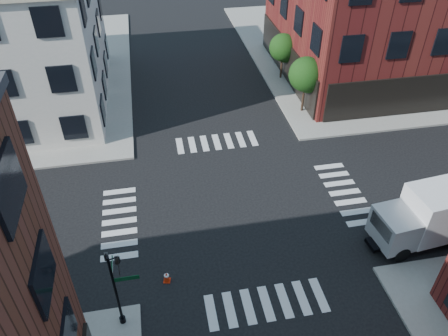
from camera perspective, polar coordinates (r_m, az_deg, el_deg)
ground at (r=26.64m, az=1.63°, el=-5.03°), size 120.00×120.00×0.00m
sidewalk_ne at (r=50.69m, az=20.93°, el=14.64°), size 30.00×30.00×0.15m
building_ne at (r=44.61m, az=25.16°, el=18.83°), size 25.00×16.00×12.00m
tree_near at (r=34.73m, az=10.75°, el=11.71°), size 2.69×2.69×4.49m
tree_far at (r=39.98m, az=7.80°, el=15.15°), size 2.43×2.43×4.07m
signal_pole at (r=19.80m, az=-13.93°, el=-14.28°), size 1.29×1.24×4.60m
box_truck at (r=26.48m, az=26.67°, el=-5.21°), size 7.69×3.02×3.41m
traffic_cone at (r=22.84m, az=-7.51°, el=-13.92°), size 0.42×0.42×0.64m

